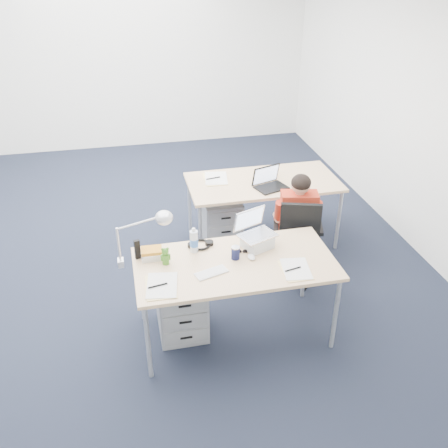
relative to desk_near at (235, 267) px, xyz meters
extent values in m
plane|color=black|center=(-0.75, 1.25, -0.68)|extent=(7.00, 7.00, 0.00)
cube|color=white|center=(-0.75, 4.75, 0.72)|extent=(6.00, 0.02, 2.80)
cube|color=white|center=(2.25, 1.25, 0.72)|extent=(0.02, 7.00, 2.80)
cube|color=tan|center=(0.00, 0.00, 0.03)|extent=(1.60, 0.80, 0.03)
cylinder|color=#B7BABC|center=(-0.75, -0.35, -0.33)|extent=(0.04, 0.04, 0.70)
cylinder|color=#B7BABC|center=(0.75, -0.35, -0.33)|extent=(0.04, 0.04, 0.70)
cylinder|color=#B7BABC|center=(-0.75, 0.35, -0.33)|extent=(0.04, 0.04, 0.70)
cylinder|color=#B7BABC|center=(0.75, 0.35, -0.33)|extent=(0.04, 0.04, 0.70)
cube|color=tan|center=(0.65, 1.42, 0.03)|extent=(1.60, 0.80, 0.03)
cylinder|color=#B7BABC|center=(-0.10, 1.07, -0.33)|extent=(0.04, 0.04, 0.70)
cylinder|color=#B7BABC|center=(1.40, 1.07, -0.33)|extent=(0.04, 0.04, 0.70)
cylinder|color=#B7BABC|center=(-0.10, 1.77, -0.33)|extent=(0.04, 0.04, 0.70)
cylinder|color=#B7BABC|center=(1.40, 1.77, -0.33)|extent=(0.04, 0.04, 0.70)
cylinder|color=black|center=(0.79, 0.70, -0.46)|extent=(0.04, 0.04, 0.35)
cube|color=black|center=(0.79, 0.70, -0.28)|extent=(0.48, 0.48, 0.06)
cube|color=black|center=(0.74, 0.51, 0.00)|extent=(0.37, 0.15, 0.44)
cube|color=#B82F1A|center=(0.79, 0.71, 0.00)|extent=(0.38, 0.25, 0.47)
sphere|color=tan|center=(0.79, 0.71, 0.32)|extent=(0.18, 0.18, 0.18)
cube|color=#A0A3A5|center=(-0.43, 0.15, -0.41)|extent=(0.40, 0.50, 0.55)
cube|color=#A0A3A5|center=(0.20, 1.47, -0.41)|extent=(0.40, 0.50, 0.55)
cube|color=white|center=(-0.21, -0.11, 0.05)|extent=(0.27, 0.18, 0.01)
ellipsoid|color=white|center=(0.14, 0.02, 0.06)|extent=(0.06, 0.09, 0.03)
cylinder|color=#14193F|center=(0.01, 0.05, 0.10)|extent=(0.08, 0.08, 0.11)
cylinder|color=silver|center=(-0.29, 0.23, 0.16)|extent=(0.09, 0.09, 0.22)
cube|color=silver|center=(-0.64, 0.21, 0.09)|extent=(0.20, 0.16, 0.08)
cube|color=black|center=(-0.75, 0.22, 0.13)|extent=(0.05, 0.04, 0.17)
cube|color=#FCE092|center=(-0.61, -0.20, 0.05)|extent=(0.25, 0.34, 0.01)
cube|color=#FCE092|center=(0.43, -0.21, 0.05)|extent=(0.23, 0.31, 0.01)
cylinder|color=white|center=(0.78, 1.54, 0.10)|extent=(0.08, 0.08, 0.11)
cube|color=white|center=(0.16, 1.57, 0.05)|extent=(0.27, 0.36, 0.01)
camera|label=1|loc=(-0.80, -3.19, 2.29)|focal=40.00mm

